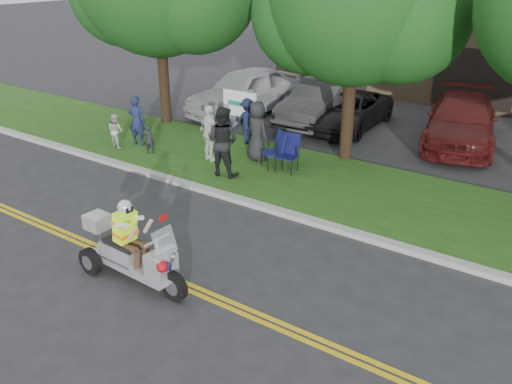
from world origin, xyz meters
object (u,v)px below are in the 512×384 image
Objects in this scene: trike_scooter at (131,253)px; spectator_adult_left at (137,121)px; spectator_adult_right at (210,133)px; parked_car_mid at (347,111)px; lawn_chair_b at (289,150)px; parked_car_far_left at (246,91)px; spectator_adult_mid at (223,141)px; lawn_chair_a at (276,147)px; parked_car_left at (322,101)px; parked_car_right at (461,121)px.

trike_scooter is 7.76m from spectator_adult_left.
spectator_adult_right reaches higher than trike_scooter.
spectator_adult_right reaches higher than parked_car_mid.
parked_car_mid is (-0.64, 4.90, -0.07)m from lawn_chair_b.
spectator_adult_left is 0.31× the size of parked_car_far_left.
spectator_adult_mid is at bearing 111.65° from trike_scooter.
lawn_chair_a is 0.23× the size of parked_car_mid.
spectator_adult_right reaches higher than parked_car_left.
parked_car_far_left is (-4.68, 4.44, 0.18)m from lawn_chair_b.
trike_scooter is at bearing 118.03° from spectator_adult_left.
spectator_adult_left is (-4.63, -0.81, 0.19)m from lawn_chair_a.
spectator_adult_mid is 6.34m from parked_car_left.
lawn_chair_b is 0.55× the size of spectator_adult_mid.
lawn_chair_b is at bearing -132.49° from parked_car_right.
spectator_adult_right is at bearing -126.77° from lawn_chair_a.
lawn_chair_b is 0.22× the size of parked_car_left.
trike_scooter is 1.52× the size of spectator_adult_right.
spectator_adult_right reaches higher than parked_car_right.
spectator_adult_mid reaches higher than spectator_adult_left.
parked_car_far_left is at bearing -66.93° from spectator_adult_mid.
lawn_chair_a is at bearing -131.24° from spectator_adult_mid.
spectator_adult_mid is 0.43× the size of parked_car_mid.
spectator_adult_left is 0.35× the size of parked_car_mid.
lawn_chair_a reaches higher than lawn_chair_b.
lawn_chair_a is 0.20× the size of parked_car_far_left.
parked_car_mid reaches higher than lawn_chair_b.
spectator_adult_right is at bearing -41.65° from spectator_adult_mid.
parked_car_left is at bearing -93.65° from spectator_adult_mid.
parked_car_far_left is 3.02m from parked_car_left.
spectator_adult_right is 0.32× the size of parked_car_far_left.
spectator_adult_right is 5.59m from parked_car_far_left.
spectator_adult_left is 2.79m from spectator_adult_right.
spectator_adult_right is 0.37× the size of parked_car_mid.
trike_scooter is 5.29m from spectator_adult_mid.
spectator_adult_right is 5.75m from parked_car_mid.
lawn_chair_b is 5.33m from parked_car_left.
spectator_adult_mid is at bearing 155.38° from spectator_adult_left.
lawn_chair_a is at bearing -135.91° from parked_car_right.
parked_car_right reaches higher than lawn_chair_a.
spectator_adult_mid is (-1.29, -1.27, 0.36)m from lawn_chair_b.
spectator_adult_left reaches higher than lawn_chair_b.
spectator_adult_right is at bearing -172.51° from lawn_chair_b.
parked_car_mid is (1.09, -0.15, -0.15)m from parked_car_left.
trike_scooter is 6.27m from spectator_adult_right.
spectator_adult_mid reaches higher than parked_car_far_left.
parked_car_mid is at bearing 90.08° from lawn_chair_b.
parked_car_left is (-1.73, 5.04, 0.08)m from lawn_chair_b.
parked_car_right is (5.36, 6.07, -0.18)m from spectator_adult_right.
trike_scooter is 6.26m from lawn_chair_b.
lawn_chair_a is at bearing -90.11° from parked_car_mid.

